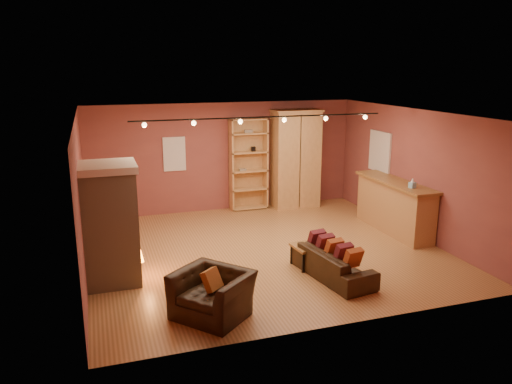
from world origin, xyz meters
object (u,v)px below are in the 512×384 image
object	(u,v)px
bar_counter	(394,206)
coffee_table	(308,248)
fireplace	(111,224)
armoire	(295,159)
bookcase	(248,163)
armchair	(212,287)
loveseat	(333,258)

from	to	relation	value
bar_counter	coffee_table	distance (m)	3.02
fireplace	armoire	bearing A→B (deg)	35.66
bookcase	coffee_table	xyz separation A→B (m)	(-0.11, -4.19, -0.86)
bookcase	coffee_table	bearing A→B (deg)	-91.53
bookcase	coffee_table	world-z (taller)	bookcase
fireplace	bar_counter	world-z (taller)	fireplace
armoire	coffee_table	distance (m)	4.32
fireplace	bookcase	distance (m)	5.21
armoire	armchair	bearing A→B (deg)	-123.83
armoire	coffee_table	bearing A→B (deg)	-109.06
bar_counter	coffee_table	world-z (taller)	bar_counter
armchair	armoire	bearing A→B (deg)	105.10
loveseat	armchair	size ratio (longest dim) A/B	1.42
bookcase	armchair	bearing A→B (deg)	-112.57
bookcase	loveseat	size ratio (longest dim) A/B	1.32
armoire	coffee_table	xyz separation A→B (m)	(-1.38, -3.98, -0.95)
armoire	bar_counter	xyz separation A→B (m)	(1.34, -2.68, -0.70)
fireplace	bar_counter	distance (m)	6.31
armoire	loveseat	size ratio (longest dim) A/B	1.43
fireplace	coffee_table	xyz separation A→B (m)	(3.53, -0.46, -0.70)
bookcase	fireplace	bearing A→B (deg)	-134.35
armchair	coffee_table	world-z (taller)	armchair
armchair	loveseat	bearing A→B (deg)	65.47
fireplace	loveseat	xyz separation A→B (m)	(3.74, -1.07, -0.70)
loveseat	coffee_table	bearing A→B (deg)	10.57
bookcase	coffee_table	distance (m)	4.27
coffee_table	bar_counter	bearing A→B (deg)	25.63
fireplace	armchair	bearing A→B (deg)	-52.70
loveseat	coffee_table	world-z (taller)	loveseat
bookcase	armoire	distance (m)	1.28
armchair	coffee_table	distance (m)	2.54
fireplace	armchair	distance (m)	2.31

